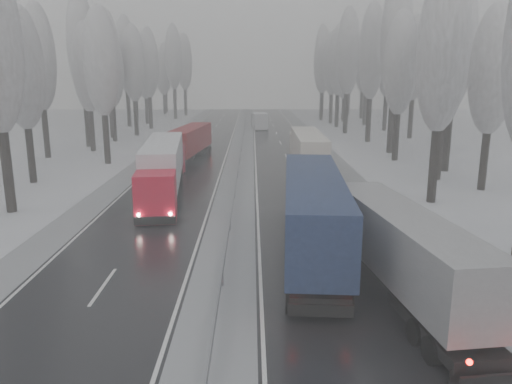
{
  "coord_description": "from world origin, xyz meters",
  "views": [
    {
      "loc": [
        1.33,
        -8.48,
        9.08
      ],
      "look_at": [
        1.56,
        20.9,
        2.2
      ],
      "focal_mm": 35.0,
      "sensor_mm": 36.0,
      "label": 1
    }
  ],
  "objects_px": {
    "box_truck_distant": "(259,121)",
    "truck_red_white": "(163,166)",
    "truck_cream_box": "(307,149)",
    "truck_red_red": "(188,143)",
    "truck_grey_tarp": "(392,241)",
    "truck_blue_box": "(312,207)"
  },
  "relations": [
    {
      "from": "truck_grey_tarp",
      "to": "truck_red_white",
      "type": "distance_m",
      "value": 21.23
    },
    {
      "from": "truck_grey_tarp",
      "to": "box_truck_distant",
      "type": "xyz_separation_m",
      "value": [
        -4.72,
        67.02,
        -0.76
      ]
    },
    {
      "from": "truck_blue_box",
      "to": "truck_cream_box",
      "type": "distance_m",
      "value": 22.2
    },
    {
      "from": "truck_cream_box",
      "to": "truck_red_red",
      "type": "relative_size",
      "value": 1.06
    },
    {
      "from": "truck_grey_tarp",
      "to": "truck_blue_box",
      "type": "xyz_separation_m",
      "value": [
        -2.93,
        4.33,
        0.36
      ]
    },
    {
      "from": "truck_red_red",
      "to": "truck_cream_box",
      "type": "bearing_deg",
      "value": -18.27
    },
    {
      "from": "truck_blue_box",
      "to": "truck_red_white",
      "type": "distance_m",
      "value": 16.01
    },
    {
      "from": "truck_blue_box",
      "to": "truck_red_red",
      "type": "height_order",
      "value": "truck_blue_box"
    },
    {
      "from": "truck_cream_box",
      "to": "box_truck_distant",
      "type": "height_order",
      "value": "truck_cream_box"
    },
    {
      "from": "truck_blue_box",
      "to": "truck_red_red",
      "type": "xyz_separation_m",
      "value": [
        -9.87,
        27.75,
        -0.38
      ]
    },
    {
      "from": "truck_blue_box",
      "to": "truck_red_white",
      "type": "bearing_deg",
      "value": 132.05
    },
    {
      "from": "truck_grey_tarp",
      "to": "truck_cream_box",
      "type": "relative_size",
      "value": 0.96
    },
    {
      "from": "truck_red_white",
      "to": "truck_red_red",
      "type": "height_order",
      "value": "truck_red_white"
    },
    {
      "from": "truck_cream_box",
      "to": "box_truck_distant",
      "type": "bearing_deg",
      "value": 96.35
    },
    {
      "from": "truck_grey_tarp",
      "to": "truck_red_red",
      "type": "height_order",
      "value": "truck_grey_tarp"
    },
    {
      "from": "truck_red_white",
      "to": "truck_cream_box",
      "type": "bearing_deg",
      "value": 32.32
    },
    {
      "from": "box_truck_distant",
      "to": "truck_red_white",
      "type": "bearing_deg",
      "value": -104.66
    },
    {
      "from": "truck_red_white",
      "to": "truck_blue_box",
      "type": "bearing_deg",
      "value": -58.03
    },
    {
      "from": "truck_cream_box",
      "to": "truck_red_white",
      "type": "bearing_deg",
      "value": -140.83
    },
    {
      "from": "truck_cream_box",
      "to": "box_truck_distant",
      "type": "distance_m",
      "value": 40.8
    },
    {
      "from": "truck_cream_box",
      "to": "truck_red_red",
      "type": "xyz_separation_m",
      "value": [
        -12.0,
        5.66,
        -0.14
      ]
    },
    {
      "from": "truck_grey_tarp",
      "to": "truck_cream_box",
      "type": "height_order",
      "value": "truck_cream_box"
    }
  ]
}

